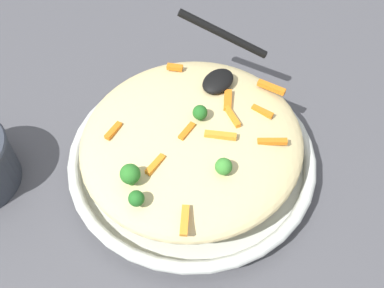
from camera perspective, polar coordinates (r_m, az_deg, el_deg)
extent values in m
plane|color=#4C4C51|center=(0.71, 0.00, -2.90)|extent=(2.40, 2.40, 0.00)
cylinder|color=silver|center=(0.70, 0.00, -2.39)|extent=(0.34, 0.34, 0.02)
torus|color=silver|center=(0.69, 0.00, -1.44)|extent=(0.37, 0.37, 0.02)
torus|color=black|center=(0.68, 0.00, -1.26)|extent=(0.36, 0.36, 0.00)
ellipsoid|color=#DBC689|center=(0.66, 0.00, 0.47)|extent=(0.32, 0.31, 0.06)
cube|color=orange|center=(0.60, -4.77, -2.41)|extent=(0.03, 0.01, 0.01)
cube|color=orange|center=(0.72, -2.14, 9.48)|extent=(0.02, 0.03, 0.01)
cube|color=orange|center=(0.66, 8.71, 4.00)|extent=(0.01, 0.03, 0.01)
cube|color=orange|center=(0.63, -0.58, 1.51)|extent=(0.03, 0.01, 0.01)
cube|color=orange|center=(0.63, 9.91, 0.31)|extent=(0.03, 0.04, 0.01)
cube|color=orange|center=(0.56, -0.92, -9.43)|extent=(0.04, 0.03, 0.01)
cube|color=orange|center=(0.64, 5.03, 3.39)|extent=(0.02, 0.04, 0.01)
cube|color=orange|center=(0.67, 4.44, 5.39)|extent=(0.04, 0.03, 0.01)
cube|color=orange|center=(0.70, 9.79, 6.94)|extent=(0.01, 0.04, 0.01)
cube|color=orange|center=(0.62, 3.54, 1.09)|extent=(0.03, 0.04, 0.01)
cube|color=orange|center=(0.64, -9.71, 1.64)|extent=(0.03, 0.01, 0.01)
cylinder|color=#205B1C|center=(0.57, -6.81, -7.21)|extent=(0.01, 0.01, 0.01)
sphere|color=#236B23|center=(0.57, -6.91, -6.71)|extent=(0.02, 0.02, 0.02)
cylinder|color=#296820|center=(0.59, -7.52, -4.47)|extent=(0.01, 0.01, 0.01)
sphere|color=#2D7A28|center=(0.58, -7.67, -3.70)|extent=(0.03, 0.03, 0.03)
cylinder|color=#377928|center=(0.59, 3.88, -3.40)|extent=(0.01, 0.01, 0.01)
sphere|color=#3D8E33|center=(0.58, 3.94, -2.78)|extent=(0.02, 0.02, 0.02)
cylinder|color=#205B1C|center=(0.64, 1.33, 3.10)|extent=(0.01, 0.01, 0.01)
sphere|color=#236B23|center=(0.63, 1.34, 3.73)|extent=(0.02, 0.02, 0.02)
ellipsoid|color=black|center=(0.69, 3.24, 7.76)|extent=(0.06, 0.04, 0.02)
cylinder|color=black|center=(0.71, 3.92, 13.41)|extent=(0.08, 0.13, 0.08)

